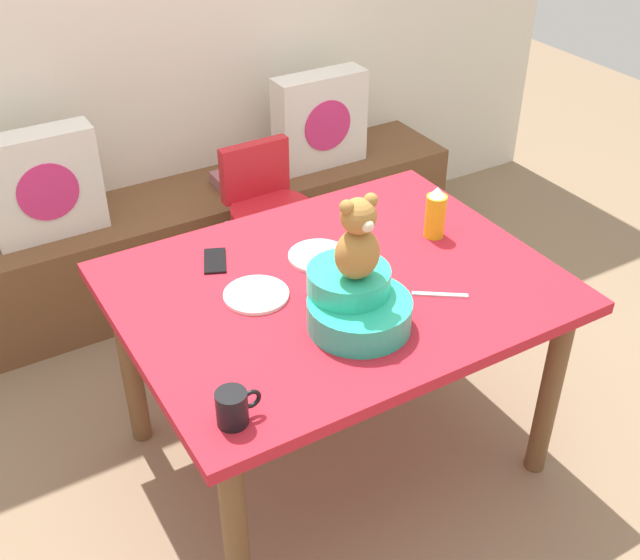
% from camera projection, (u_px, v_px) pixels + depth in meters
% --- Properties ---
extents(ground_plane, '(8.00, 8.00, 0.00)m').
position_uv_depth(ground_plane, '(334.00, 450.00, 2.85)').
color(ground_plane, '#8C7256').
extents(window_bench, '(2.60, 0.44, 0.46)m').
position_uv_depth(window_bench, '(192.00, 240.00, 3.63)').
color(window_bench, brown).
rests_on(window_bench, ground_plane).
extents(pillow_floral_left, '(0.44, 0.15, 0.44)m').
position_uv_depth(pillow_floral_left, '(43.00, 185.00, 3.11)').
color(pillow_floral_left, white).
rests_on(pillow_floral_left, window_bench).
extents(pillow_floral_right, '(0.44, 0.15, 0.44)m').
position_uv_depth(pillow_floral_right, '(320.00, 120.00, 3.64)').
color(pillow_floral_right, white).
rests_on(pillow_floral_right, window_bench).
extents(book_stack, '(0.20, 0.14, 0.05)m').
position_uv_depth(book_stack, '(235.00, 178.00, 3.58)').
color(book_stack, '#9E5F69').
rests_on(book_stack, window_bench).
extents(dining_table, '(1.33, 1.03, 0.74)m').
position_uv_depth(dining_table, '(336.00, 307.00, 2.49)').
color(dining_table, red).
rests_on(dining_table, ground_plane).
extents(highchair, '(0.34, 0.45, 0.79)m').
position_uv_depth(highchair, '(271.00, 214.00, 3.23)').
color(highchair, red).
rests_on(highchair, ground_plane).
extents(infant_seat_teal, '(0.30, 0.33, 0.16)m').
position_uv_depth(infant_seat_teal, '(356.00, 302.00, 2.23)').
color(infant_seat_teal, '#29C29A').
rests_on(infant_seat_teal, dining_table).
extents(teddy_bear, '(0.13, 0.12, 0.25)m').
position_uv_depth(teddy_bear, '(358.00, 240.00, 2.11)').
color(teddy_bear, '#AA7637').
rests_on(teddy_bear, infant_seat_teal).
extents(ketchup_bottle, '(0.07, 0.07, 0.18)m').
position_uv_depth(ketchup_bottle, '(436.00, 213.00, 2.62)').
color(ketchup_bottle, gold).
rests_on(ketchup_bottle, dining_table).
extents(coffee_mug, '(0.12, 0.08, 0.09)m').
position_uv_depth(coffee_mug, '(233.00, 407.00, 1.91)').
color(coffee_mug, black).
rests_on(coffee_mug, dining_table).
extents(dinner_plate_near, '(0.20, 0.20, 0.01)m').
position_uv_depth(dinner_plate_near, '(256.00, 295.00, 2.37)').
color(dinner_plate_near, white).
rests_on(dinner_plate_near, dining_table).
extents(dinner_plate_far, '(0.20, 0.20, 0.01)m').
position_uv_depth(dinner_plate_far, '(319.00, 256.00, 2.55)').
color(dinner_plate_far, white).
rests_on(dinner_plate_far, dining_table).
extents(cell_phone, '(0.12, 0.16, 0.01)m').
position_uv_depth(cell_phone, '(215.00, 261.00, 2.53)').
color(cell_phone, black).
rests_on(cell_phone, dining_table).
extents(table_fork, '(0.15, 0.11, 0.01)m').
position_uv_depth(table_fork, '(440.00, 295.00, 2.38)').
color(table_fork, silver).
rests_on(table_fork, dining_table).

